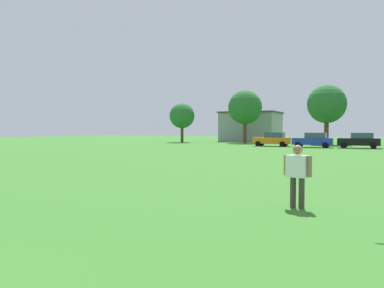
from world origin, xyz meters
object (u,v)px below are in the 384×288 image
(adult_bystander, at_px, (297,171))
(parked_car_orange_0, at_px, (273,139))
(tree_center, at_px, (327,104))
(parked_car_blue_1, at_px, (313,140))
(tree_left, at_px, (245,107))
(tree_far_left, at_px, (182,116))
(parked_car_black_2, at_px, (360,140))

(adult_bystander, bearing_deg, parked_car_orange_0, -58.53)
(tree_center, bearing_deg, parked_car_orange_0, -123.69)
(parked_car_blue_1, height_order, tree_center, tree_center)
(parked_car_orange_0, distance_m, tree_left, 12.48)
(tree_left, relative_size, tree_center, 0.99)
(tree_left, bearing_deg, tree_far_left, -173.36)
(parked_car_orange_0, relative_size, parked_car_black_2, 1.00)
(parked_car_blue_1, bearing_deg, parked_car_black_2, -176.31)
(parked_car_blue_1, bearing_deg, adult_bystander, 96.97)
(tree_center, bearing_deg, tree_far_left, 178.68)
(tree_left, bearing_deg, parked_car_orange_0, -56.36)
(adult_bystander, xyz_separation_m, parked_car_blue_1, (-4.33, 35.42, -0.13))
(adult_bystander, xyz_separation_m, parked_car_orange_0, (-9.25, 36.63, -0.13))
(tree_left, bearing_deg, adult_bystander, -71.27)
(tree_far_left, bearing_deg, adult_bystander, -60.39)
(parked_car_black_2, height_order, tree_left, tree_left)
(adult_bystander, relative_size, tree_far_left, 0.27)
(parked_car_orange_0, bearing_deg, parked_car_blue_1, 166.18)
(parked_car_black_2, relative_size, tree_left, 0.54)
(parked_car_blue_1, height_order, parked_car_black_2, same)
(parked_car_black_2, bearing_deg, parked_car_blue_1, 3.69)
(adult_bystander, relative_size, parked_car_blue_1, 0.39)
(parked_car_blue_1, xyz_separation_m, parked_car_black_2, (4.81, 0.31, 0.00))
(tree_left, bearing_deg, tree_center, -8.00)
(parked_car_orange_0, bearing_deg, tree_far_left, -27.48)
(parked_car_orange_0, relative_size, tree_left, 0.54)
(tree_left, xyz_separation_m, tree_center, (11.82, -1.66, 0.07))
(tree_center, bearing_deg, adult_bystander, -85.03)
(adult_bystander, relative_size, parked_car_black_2, 0.39)
(parked_car_blue_1, bearing_deg, tree_far_left, -24.56)
(parked_car_orange_0, height_order, parked_car_black_2, same)
(parked_car_blue_1, relative_size, tree_left, 0.54)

